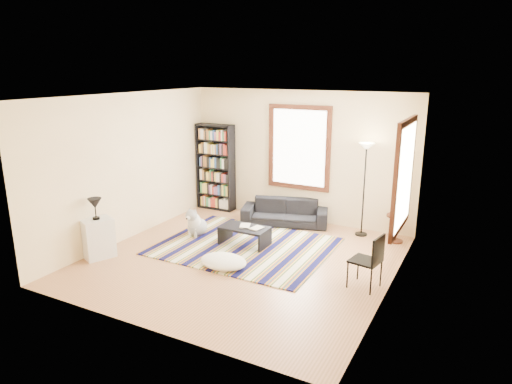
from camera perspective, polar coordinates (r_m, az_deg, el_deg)
The scene contains 21 objects.
floor at distance 8.10m, azimuth -1.66°, elevation -8.70°, with size 5.00×5.00×0.10m, color tan.
ceiling at distance 7.41m, azimuth -1.84°, elevation 12.24°, with size 5.00×5.00×0.10m, color white.
wall_back at distance 9.88m, azimuth 5.56°, elevation 4.47°, with size 5.00×0.10×2.80m, color beige.
wall_front at distance 5.64m, azimuth -14.60°, elevation -4.31°, with size 5.00×0.10×2.80m, color beige.
wall_left at distance 9.13m, azimuth -15.86°, elevation 3.05°, with size 0.10×5.00×2.80m, color beige.
wall_right at distance 6.79m, azimuth 17.36°, elevation -1.19°, with size 0.10×5.00×2.80m, color beige.
window_back at distance 9.77m, azimuth 5.41°, elevation 5.54°, with size 1.20×0.06×1.60m, color white.
window_right at distance 7.52m, azimuth 18.03°, elevation 1.90°, with size 0.06×1.20×1.60m, color white.
rug at distance 8.61m, azimuth -1.41°, elevation -6.77°, with size 3.10×2.48×0.02m, color #0B0B39.
sofa at distance 9.75m, azimuth 3.63°, elevation -2.52°, with size 0.71×1.81×0.53m, color black.
bookshelf at distance 10.67m, azimuth -5.06°, elevation 3.10°, with size 0.90×0.30×2.00m, color black.
coffee_table at distance 8.62m, azimuth -1.42°, elevation -5.52°, with size 0.90×0.50×0.36m, color black.
book_a at distance 8.60m, azimuth -2.02°, elevation -4.22°, with size 0.25×0.19×0.02m, color beige.
book_b at distance 8.53m, azimuth -0.39°, elevation -4.40°, with size 0.18×0.25×0.02m, color beige.
floor_cushion at distance 7.76m, azimuth -4.10°, elevation -8.65°, with size 0.82×0.61×0.20m, color white.
floor_lamp at distance 9.15m, azimuth 13.33°, elevation 0.22°, with size 0.30×0.30×1.86m, color black, non-canonical shape.
side_table at distance 9.15m, azimuth 17.13°, elevation -4.38°, with size 0.40×0.40×0.54m, color #472311.
folding_chair at distance 7.14m, azimuth 13.48°, elevation -8.37°, with size 0.42×0.40×0.86m, color black.
white_cabinet at distance 8.51m, azimuth -19.13°, elevation -5.48°, with size 0.38×0.50×0.70m, color silver.
table_lamp at distance 8.34m, azimuth -19.45°, elevation -2.00°, with size 0.24×0.24×0.38m, color black, non-canonical shape.
dog at distance 9.15m, azimuth -7.36°, elevation -3.67°, with size 0.41×0.58×0.58m, color #BABABA, non-canonical shape.
Camera 1 is at (3.65, -6.44, 3.25)m, focal length 32.00 mm.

